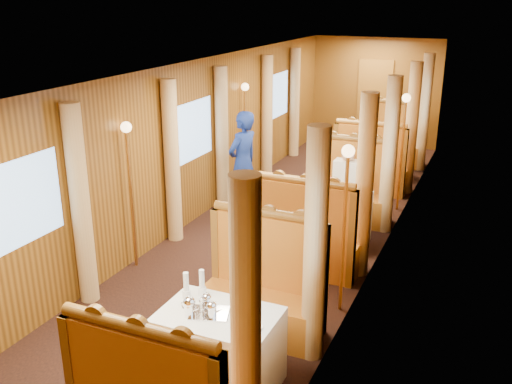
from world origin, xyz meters
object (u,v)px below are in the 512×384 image
Objects in this scene: steward at (243,163)px; tea_tray at (209,313)px; passenger at (346,179)px; banquette_mid_aft at (349,194)px; rose_vase_far at (382,131)px; teapot_left at (190,309)px; teapot_right at (212,312)px; rose_vase_mid at (332,182)px; fruit_plate at (249,325)px; banquette_far_fwd at (370,169)px; banquette_far_aft at (392,144)px; teapot_back at (207,303)px; table_far at (382,158)px; table_near at (219,350)px; banquette_near_aft at (263,294)px; table_mid at (330,218)px; banquette_mid_fwd at (308,242)px.

tea_tray is at bearing 37.36° from steward.
tea_tray is 4.33m from passenger.
banquette_mid_aft is 2.51m from rose_vase_far.
teapot_left is at bearing -91.49° from rose_vase_far.
banquette_mid_aft is at bearing 89.09° from tea_tray.
rose_vase_mid is (0.01, 3.58, 0.12)m from teapot_right.
banquette_mid_aft is 4.62m from fruit_plate.
steward is at bearing -131.69° from banquette_far_fwd.
banquette_mid_aft and banquette_far_aft have the same top height.
teapot_back is at bearing -90.95° from banquette_far_aft.
passenger is at bearing -89.44° from rose_vase_far.
table_far is 7.05m from tea_tray.
table_near is 2.92× the size of rose_vase_mid.
banquette_mid_aft reaches higher than teapot_left.
teapot_back is 0.40× the size of rose_vase_far.
banquette_far_aft is at bearing 90.00° from banquette_near_aft.
rose_vase_far is at bearing 90.21° from table_near.
table_mid is at bearing -90.00° from banquette_far_aft.
steward is at bearing -173.67° from passenger.
table_near is at bearing 38.40° from steward.
passenger is at bearing 89.59° from rose_vase_mid.
rose_vase_mid is (0.07, 3.53, 0.17)m from tea_tray.
teapot_left is at bearing -91.97° from banquette_far_fwd.
fruit_plate is 7.06m from rose_vase_far.
rose_vase_mid is (-0.01, -4.52, 0.50)m from banquette_far_aft.
teapot_right is 0.16m from teapot_back.
banquette_far_aft is at bearing 89.48° from tea_tray.
rose_vase_mid reaches higher than fruit_plate.
table_near is 7.00m from table_far.
banquette_mid_fwd is 2.03m from banquette_mid_aft.
teapot_right is 0.36m from fruit_plate.
rose_vase_mid is at bearing 90.10° from table_near.
steward is (-1.54, 4.08, 0.04)m from teapot_back.
steward reaches higher than banquette_mid_aft.
table_mid is 0.88m from passenger.
table_near is at bearing -90.00° from table_mid.
teapot_right is 0.65× the size of fruit_plate.
teapot_back is 0.40× the size of rose_vase_mid.
teapot_back is at bearing -91.27° from banquette_far_fwd.
teapot_back is 4.36m from steward.
banquette_far_aft is (0.00, 2.03, 0.00)m from banquette_far_fwd.
table_mid is at bearing -90.00° from passenger.
fruit_plate is (0.41, -0.04, 0.01)m from tea_tray.
banquette_mid_fwd reaches higher than rose_vase_mid.
banquette_far_fwd is 3.72× the size of rose_vase_far.
banquette_far_aft is (0.00, 5.53, 0.00)m from banquette_mid_fwd.
table_mid is 0.78× the size of banquette_far_aft.
passenger is (-0.00, -3.72, 0.32)m from banquette_far_aft.
banquette_near_aft is at bearing 82.50° from teapot_back.
teapot_back is at bearing 166.75° from fruit_plate.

